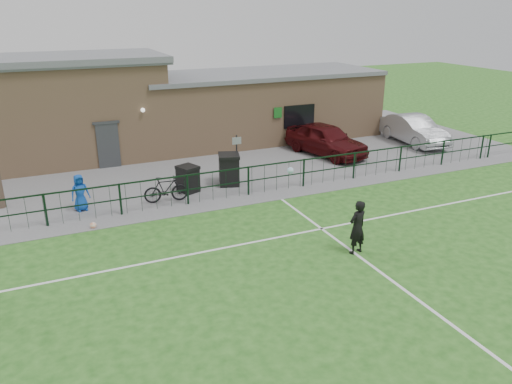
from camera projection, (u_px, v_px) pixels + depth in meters
name	position (u px, v px, depth m)	size (l,w,h in m)	color
ground	(335.00, 302.00, 12.76)	(90.00, 90.00, 0.00)	#255B1A
paving_strip	(186.00, 161.00, 24.32)	(34.00, 13.00, 0.02)	slate
pitch_line_touch	(227.00, 200.00, 19.44)	(28.00, 0.10, 0.01)	white
pitch_line_mid	(268.00, 239.00, 16.18)	(28.00, 0.10, 0.01)	white
pitch_line_perp	(398.00, 285.00, 13.51)	(0.10, 16.00, 0.01)	white
perimeter_fence	(225.00, 184.00, 19.40)	(28.00, 0.10, 1.20)	black
wheelie_bin_left	(188.00, 180.00, 20.15)	(0.66, 0.75, 1.00)	black
wheelie_bin_right	(229.00, 170.00, 20.95)	(0.81, 0.92, 1.23)	black
sign_post	(237.00, 158.00, 21.31)	(0.06, 0.06, 2.00)	black
car_maroon	(326.00, 139.00, 25.14)	(1.87, 4.65, 1.58)	#460C0F
car_silver	(414.00, 130.00, 27.28)	(1.60, 4.59, 1.51)	#9D9FA4
bicycle_d	(166.00, 189.00, 19.07)	(0.48, 1.69, 1.02)	black
spectator_child	(80.00, 193.00, 18.21)	(0.68, 0.44, 1.38)	#1246A9
goalkeeper_kick	(355.00, 226.00, 15.05)	(1.43, 2.90, 2.14)	black
ball_ground	(93.00, 225.00, 16.95)	(0.22, 0.22, 0.22)	white
clubhouse	(151.00, 107.00, 25.78)	(24.25, 5.40, 4.96)	tan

